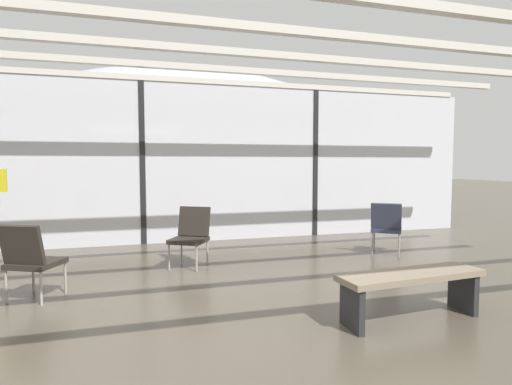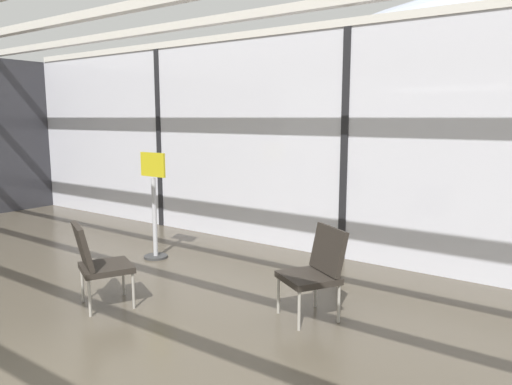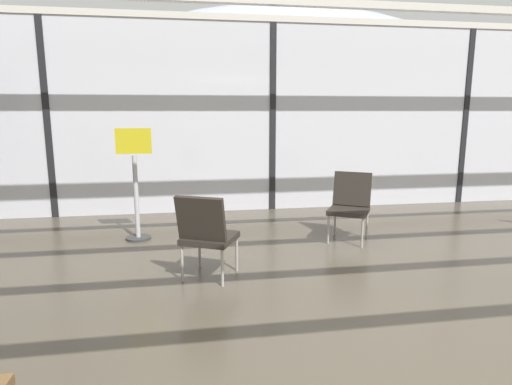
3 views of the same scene
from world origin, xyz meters
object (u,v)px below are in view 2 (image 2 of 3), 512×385
(info_sign, at_px, (154,209))
(lounge_chair_0, at_px, (317,267))
(lounge_chair_3, at_px, (97,260))
(parked_airplane, at_px, (497,104))

(info_sign, bearing_deg, lounge_chair_0, -9.50)
(lounge_chair_3, height_order, info_sign, info_sign)
(lounge_chair_3, bearing_deg, lounge_chair_0, -124.80)
(lounge_chair_0, relative_size, lounge_chair_3, 1.00)
(lounge_chair_0, xyz_separation_m, lounge_chair_3, (-1.90, -1.07, 0.00))
(lounge_chair_0, bearing_deg, lounge_chair_3, -119.70)
(parked_airplane, distance_m, info_sign, 6.71)
(lounge_chair_3, xyz_separation_m, info_sign, (-0.82, 1.52, 0.18))
(lounge_chair_0, relative_size, info_sign, 0.60)
(parked_airplane, height_order, info_sign, parked_airplane)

